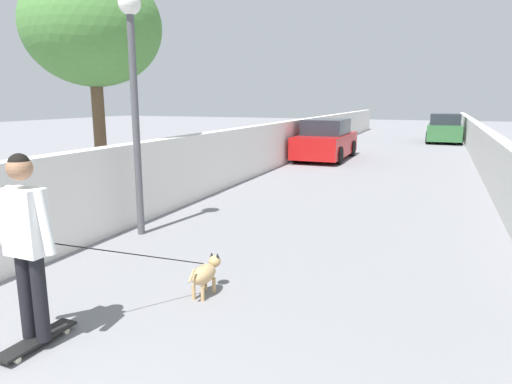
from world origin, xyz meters
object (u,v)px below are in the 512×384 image
Objects in this scene: person_skateboarder at (26,233)px; skateboard at (37,340)px; dog at (205,273)px; car_far at (445,129)px; car_near at (326,141)px; lamp_post at (133,71)px; tree_left_mid at (93,28)px.

skateboard is at bearing 9.46° from person_skateboarder.
dog is 0.50× the size of car_far.
skateboard is 0.19× the size of car_near.
car_far is at bearing -24.71° from car_near.
lamp_post is 4.91× the size of skateboard.
person_skateboarder reaches higher than car_far.
skateboard is at bearing -177.24° from car_near.
skateboard is (-3.44, -1.30, -2.67)m from lamp_post.
tree_left_mid is at bearing 33.96° from skateboard.
tree_left_mid is 6.09× the size of skateboard.
dog is at bearing -29.51° from person_skateboarder.
car_far is at bearing -8.59° from skateboard.
dog is at bearing 173.11° from car_far.
lamp_post is at bearing 50.67° from dog.
skateboard is at bearing -159.25° from lamp_post.
car_near is at bearing 2.76° from person_skateboarder.
lamp_post is (-1.37, -1.94, -0.96)m from tree_left_mid.
dog is (-1.82, -2.22, -2.46)m from lamp_post.
skateboard is 0.21× the size of car_far.
dog is (-3.19, -4.16, -3.42)m from tree_left_mid.
car_near is at bearing -3.08° from lamp_post.
lamp_post is 0.94× the size of car_near.
car_far reaches higher than skateboard.
person_skateboarder is at bearing -159.25° from lamp_post.
person_skateboarder is 0.45× the size of car_far.
skateboard is 24.26m from car_far.
tree_left_mid reaches higher than dog.
lamp_post is at bearing 176.92° from car_near.
tree_left_mid reaches higher than car_near.
skateboard is 0.41× the size of dog.
car_near reaches higher than skateboard.
car_near is at bearing 2.76° from skateboard.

